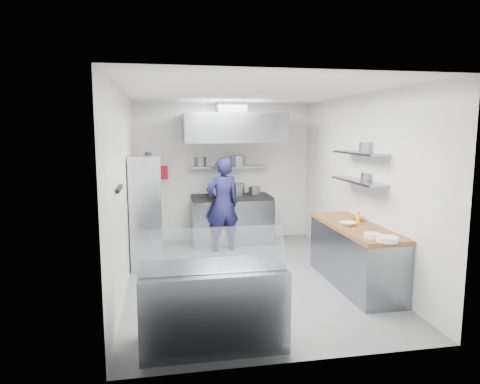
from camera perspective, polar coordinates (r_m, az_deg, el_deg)
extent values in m
plane|color=slate|center=(6.76, 0.94, -11.27)|extent=(5.00, 5.00, 0.00)
plane|color=silver|center=(6.40, 1.00, 13.10)|extent=(5.00, 5.00, 0.00)
cube|color=white|center=(8.88, -2.22, 2.67)|extent=(3.60, 2.80, 0.02)
cube|color=white|center=(4.05, 7.98, -4.04)|extent=(3.60, 2.80, 0.02)
cube|color=white|center=(6.33, -15.22, 0.17)|extent=(2.80, 5.00, 0.02)
cube|color=white|center=(7.01, 15.55, 0.91)|extent=(2.80, 5.00, 0.02)
cube|color=gray|center=(8.65, -1.15, -3.84)|extent=(1.60, 0.80, 0.90)
cube|color=black|center=(8.56, -1.16, -0.70)|extent=(1.57, 0.78, 0.06)
cylinder|color=slate|center=(8.45, -3.13, 0.06)|extent=(0.30, 0.30, 0.20)
cylinder|color=slate|center=(8.61, -0.43, 0.36)|extent=(0.31, 0.31, 0.24)
cylinder|color=slate|center=(8.77, 1.90, 0.23)|extent=(0.23, 0.23, 0.16)
cube|color=gray|center=(8.73, -1.42, 3.37)|extent=(1.60, 0.30, 0.04)
cylinder|color=slate|center=(8.82, -5.35, 4.10)|extent=(0.25, 0.25, 0.18)
cylinder|color=slate|center=(8.56, -0.39, 4.15)|extent=(0.33, 0.33, 0.22)
cube|color=gray|center=(8.29, -0.99, 8.52)|extent=(1.90, 1.15, 0.55)
cube|color=slate|center=(8.52, -1.24, 11.06)|extent=(0.55, 0.55, 0.24)
cube|color=#AE0D22|center=(8.73, -10.32, 2.58)|extent=(0.22, 0.10, 0.26)
imported|color=#15163F|center=(8.00, -2.32, -1.67)|extent=(0.72, 0.56, 1.77)
cube|color=silver|center=(7.31, -12.38, -2.46)|extent=(0.50, 0.90, 1.85)
cube|color=white|center=(7.35, -12.34, -3.40)|extent=(0.16, 0.20, 0.18)
cube|color=yellow|center=(7.58, -12.38, 0.78)|extent=(0.15, 0.20, 0.18)
cylinder|color=black|center=(7.42, -12.14, 4.51)|extent=(0.12, 0.12, 0.18)
cube|color=black|center=(5.42, -15.79, 0.44)|extent=(0.04, 0.55, 0.05)
cube|color=gray|center=(6.54, 14.98, -8.36)|extent=(0.62, 2.00, 0.84)
cube|color=brown|center=(6.43, 15.13, -4.51)|extent=(0.65, 2.04, 0.06)
cylinder|color=white|center=(5.58, 19.07, -5.96)|extent=(0.26, 0.26, 0.06)
cylinder|color=white|center=(5.71, 17.19, -5.57)|extent=(0.20, 0.20, 0.06)
cylinder|color=#D06A3A|center=(6.73, 15.55, -3.44)|extent=(0.17, 0.17, 0.06)
cylinder|color=yellow|center=(6.53, 15.45, -3.25)|extent=(0.06, 0.06, 0.18)
imported|color=white|center=(6.35, 14.14, -4.11)|extent=(0.29, 0.29, 0.05)
cube|color=gray|center=(6.66, 15.47, 1.41)|extent=(0.30, 1.30, 0.04)
cube|color=gray|center=(6.63, 15.60, 5.02)|extent=(0.30, 1.30, 0.04)
cylinder|color=slate|center=(6.70, 16.78, 2.00)|extent=(0.23, 0.23, 0.10)
cylinder|color=slate|center=(6.71, 16.80, 5.78)|extent=(0.28, 0.28, 0.14)
cube|color=gray|center=(4.65, -3.66, -14.95)|extent=(1.50, 0.70, 0.85)
cube|color=silver|center=(4.32, -3.55, -7.69)|extent=(1.47, 0.19, 0.42)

